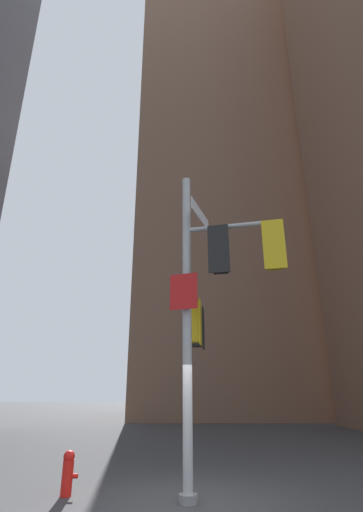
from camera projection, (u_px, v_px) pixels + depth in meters
ground at (188, 504)px, 6.85m from camera, size 120.00×120.00×0.00m
building_mid_block at (215, 180)px, 37.29m from camera, size 13.99×13.99×44.27m
signal_pole_assembly at (208, 299)px, 8.65m from camera, size 2.54×3.19×7.01m
fire_hydrant at (68, 472)px, 7.46m from camera, size 0.33×0.23×0.83m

